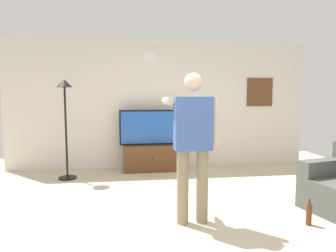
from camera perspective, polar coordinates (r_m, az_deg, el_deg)
name	(u,v)px	position (r m, az deg, el deg)	size (l,w,h in m)	color
ground_plane	(187,225)	(3.55, 3.81, -19.06)	(8.40, 8.40, 0.00)	beige
back_wall	(161,104)	(6.15, -1.43, 4.33)	(6.40, 0.10, 2.70)	silver
tv_stand	(151,158)	(5.90, -3.33, -6.33)	(1.13, 0.44, 0.53)	brown
television	(151,127)	(5.85, -3.40, -0.27)	(1.28, 0.07, 0.71)	black
wall_clock	(150,57)	(6.13, -3.64, 13.62)	(0.25, 0.25, 0.03)	white
framed_picture	(260,92)	(6.69, 17.79, 6.44)	(0.58, 0.04, 0.62)	brown
floor_lamp	(65,108)	(5.49, -19.81, 3.36)	(0.32, 0.32, 1.82)	black
person_standing_nearer_lamp	(193,139)	(3.34, 4.92, -2.55)	(0.61, 0.78, 1.76)	gray
beverage_bottle	(309,214)	(3.85, 26.27, -15.50)	(0.07, 0.07, 0.31)	#592D19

